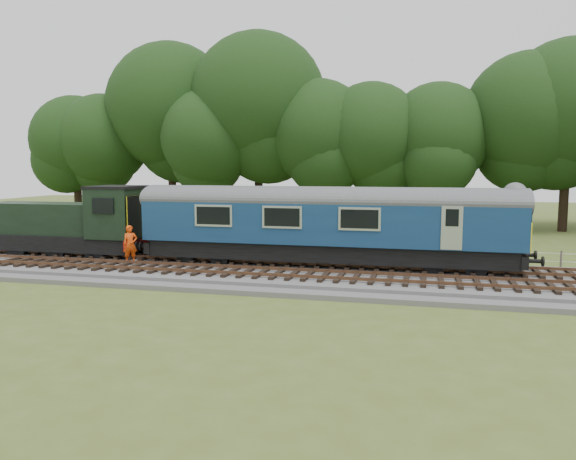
# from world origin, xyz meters

# --- Properties ---
(ground) EXTENTS (120.00, 120.00, 0.00)m
(ground) POSITION_xyz_m (0.00, 0.00, 0.00)
(ground) COLOR #4B5820
(ground) RESTS_ON ground
(ballast) EXTENTS (70.00, 7.00, 0.35)m
(ballast) POSITION_xyz_m (0.00, 0.00, 0.17)
(ballast) COLOR #4C4C4F
(ballast) RESTS_ON ground
(track_north) EXTENTS (67.20, 2.40, 0.21)m
(track_north) POSITION_xyz_m (0.00, 1.40, 0.42)
(track_north) COLOR black
(track_north) RESTS_ON ballast
(track_south) EXTENTS (67.20, 2.40, 0.21)m
(track_south) POSITION_xyz_m (0.00, -1.60, 0.42)
(track_south) COLOR black
(track_south) RESTS_ON ballast
(fence) EXTENTS (64.00, 0.12, 1.00)m
(fence) POSITION_xyz_m (0.00, 4.50, 0.00)
(fence) COLOR #6B6054
(fence) RESTS_ON ground
(tree_line) EXTENTS (70.00, 8.00, 18.00)m
(tree_line) POSITION_xyz_m (0.00, 22.00, 0.00)
(tree_line) COLOR black
(tree_line) RESTS_ON ground
(dmu_railcar) EXTENTS (18.05, 2.86, 3.88)m
(dmu_railcar) POSITION_xyz_m (-1.18, 1.40, 2.61)
(dmu_railcar) COLOR black
(dmu_railcar) RESTS_ON ground
(shunter_loco) EXTENTS (8.91, 2.60, 3.38)m
(shunter_loco) POSITION_xyz_m (-15.11, 1.40, 1.97)
(shunter_loco) COLOR black
(shunter_loco) RESTS_ON ground
(worker) EXTENTS (0.82, 0.80, 1.89)m
(worker) POSITION_xyz_m (-10.55, -0.55, 1.29)
(worker) COLOR #E4420C
(worker) RESTS_ON ballast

